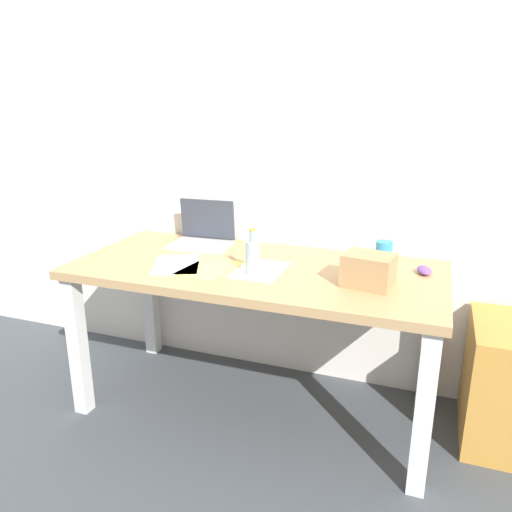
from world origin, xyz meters
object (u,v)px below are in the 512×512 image
object	(u,v)px
desk	(256,286)
laptop_left	(203,236)
computer_mouse	(424,270)
cardboard_box	(368,270)
beer_bottle	(252,257)
coffee_mug	(384,251)

from	to	relation	value
desk	laptop_left	bearing A→B (deg)	148.37
computer_mouse	cardboard_box	distance (m)	0.32
beer_bottle	cardboard_box	bearing A→B (deg)	3.59
coffee_mug	computer_mouse	bearing A→B (deg)	-35.86
computer_mouse	cardboard_box	size ratio (longest dim) A/B	0.50
beer_bottle	laptop_left	bearing A→B (deg)	139.63
desk	cardboard_box	world-z (taller)	cardboard_box
desk	coffee_mug	xyz separation A→B (m)	(0.55, 0.30, 0.15)
laptop_left	computer_mouse	xyz separation A→B (m)	(1.13, -0.08, -0.03)
laptop_left	cardboard_box	size ratio (longest dim) A/B	1.57
cardboard_box	coffee_mug	size ratio (longest dim) A/B	2.12
computer_mouse	coffee_mug	xyz separation A→B (m)	(-0.19, 0.14, 0.03)
laptop_left	cardboard_box	distance (m)	0.97
desk	coffee_mug	bearing A→B (deg)	28.35
computer_mouse	beer_bottle	bearing A→B (deg)	-174.46
laptop_left	coffee_mug	size ratio (longest dim) A/B	3.33
computer_mouse	laptop_left	bearing A→B (deg)	160.93
computer_mouse	cardboard_box	world-z (taller)	cardboard_box
desk	laptop_left	xyz separation A→B (m)	(-0.39, 0.24, 0.15)
cardboard_box	computer_mouse	bearing A→B (deg)	47.50
desk	computer_mouse	distance (m)	0.77
desk	beer_bottle	xyz separation A→B (m)	(0.02, -0.11, 0.18)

